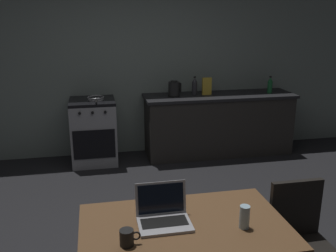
{
  "coord_description": "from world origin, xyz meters",
  "views": [
    {
      "loc": [
        -0.53,
        -2.93,
        1.97
      ],
      "look_at": [
        0.25,
        0.92,
        0.81
      ],
      "focal_mm": 40.16,
      "sensor_mm": 36.0,
      "label": 1
    }
  ],
  "objects_px": {
    "coffee_mug": "(127,238)",
    "dining_table": "(184,236)",
    "stove_oven": "(94,131)",
    "laptop": "(163,216)",
    "frying_pan": "(96,98)",
    "electric_kettle": "(174,89)",
    "bottle": "(270,85)",
    "cereal_box": "(207,86)",
    "chair": "(301,237)",
    "drinking_glass": "(245,217)",
    "bottle_b": "(195,86)"
  },
  "relations": [
    {
      "from": "electric_kettle",
      "to": "bottle_b",
      "type": "relative_size",
      "value": 0.86
    },
    {
      "from": "stove_oven",
      "to": "chair",
      "type": "relative_size",
      "value": 1.01
    },
    {
      "from": "laptop",
      "to": "bottle_b",
      "type": "xyz_separation_m",
      "value": [
        1.04,
        3.1,
        0.21
      ]
    },
    {
      "from": "bottle",
      "to": "drinking_glass",
      "type": "height_order",
      "value": "bottle"
    },
    {
      "from": "drinking_glass",
      "to": "dining_table",
      "type": "bearing_deg",
      "value": 163.86
    },
    {
      "from": "stove_oven",
      "to": "dining_table",
      "type": "xyz_separation_m",
      "value": [
        0.53,
        -3.07,
        0.23
      ]
    },
    {
      "from": "bottle",
      "to": "coffee_mug",
      "type": "height_order",
      "value": "bottle"
    },
    {
      "from": "laptop",
      "to": "electric_kettle",
      "type": "xyz_separation_m",
      "value": [
        0.72,
        3.02,
        0.19
      ]
    },
    {
      "from": "drinking_glass",
      "to": "bottle_b",
      "type": "height_order",
      "value": "bottle_b"
    },
    {
      "from": "coffee_mug",
      "to": "dining_table",
      "type": "bearing_deg",
      "value": 21.14
    },
    {
      "from": "dining_table",
      "to": "bottle_b",
      "type": "height_order",
      "value": "bottle_b"
    },
    {
      "from": "chair",
      "to": "drinking_glass",
      "type": "height_order",
      "value": "drinking_glass"
    },
    {
      "from": "electric_kettle",
      "to": "drinking_glass",
      "type": "relative_size",
      "value": 1.54
    },
    {
      "from": "bottle",
      "to": "bottle_b",
      "type": "distance_m",
      "value": 1.1
    },
    {
      "from": "laptop",
      "to": "bottle",
      "type": "bearing_deg",
      "value": 47.77
    },
    {
      "from": "stove_oven",
      "to": "drinking_glass",
      "type": "bearing_deg",
      "value": -74.69
    },
    {
      "from": "drinking_glass",
      "to": "coffee_mug",
      "type": "bearing_deg",
      "value": -176.71
    },
    {
      "from": "bottle",
      "to": "coffee_mug",
      "type": "bearing_deg",
      "value": -126.89
    },
    {
      "from": "chair",
      "to": "drinking_glass",
      "type": "bearing_deg",
      "value": -159.44
    },
    {
      "from": "stove_oven",
      "to": "cereal_box",
      "type": "distance_m",
      "value": 1.7
    },
    {
      "from": "dining_table",
      "to": "chair",
      "type": "height_order",
      "value": "chair"
    },
    {
      "from": "stove_oven",
      "to": "bottle_b",
      "type": "bearing_deg",
      "value": 3.27
    },
    {
      "from": "drinking_glass",
      "to": "cereal_box",
      "type": "distance_m",
      "value": 3.28
    },
    {
      "from": "chair",
      "to": "frying_pan",
      "type": "height_order",
      "value": "frying_pan"
    },
    {
      "from": "dining_table",
      "to": "cereal_box",
      "type": "bearing_deg",
      "value": 70.73
    },
    {
      "from": "laptop",
      "to": "frying_pan",
      "type": "height_order",
      "value": "laptop"
    },
    {
      "from": "dining_table",
      "to": "bottle_b",
      "type": "relative_size",
      "value": 4.9
    },
    {
      "from": "dining_table",
      "to": "drinking_glass",
      "type": "xyz_separation_m",
      "value": [
        0.34,
        -0.1,
        0.15
      ]
    },
    {
      "from": "electric_kettle",
      "to": "bottle",
      "type": "height_order",
      "value": "bottle"
    },
    {
      "from": "coffee_mug",
      "to": "bottle_b",
      "type": "xyz_separation_m",
      "value": [
        1.28,
        3.29,
        0.21
      ]
    },
    {
      "from": "bottle",
      "to": "electric_kettle",
      "type": "bearing_deg",
      "value": 177.97
    },
    {
      "from": "bottle",
      "to": "frying_pan",
      "type": "bearing_deg",
      "value": 179.54
    },
    {
      "from": "coffee_mug",
      "to": "chair",
      "type": "bearing_deg",
      "value": 10.63
    },
    {
      "from": "dining_table",
      "to": "cereal_box",
      "type": "relative_size",
      "value": 5.18
    },
    {
      "from": "frying_pan",
      "to": "stove_oven",
      "type": "bearing_deg",
      "value": 152.46
    },
    {
      "from": "electric_kettle",
      "to": "coffee_mug",
      "type": "height_order",
      "value": "electric_kettle"
    },
    {
      "from": "electric_kettle",
      "to": "bottle",
      "type": "xyz_separation_m",
      "value": [
        1.41,
        -0.05,
        0.01
      ]
    },
    {
      "from": "laptop",
      "to": "cereal_box",
      "type": "height_order",
      "value": "cereal_box"
    },
    {
      "from": "dining_table",
      "to": "drinking_glass",
      "type": "height_order",
      "value": "drinking_glass"
    },
    {
      "from": "stove_oven",
      "to": "drinking_glass",
      "type": "distance_m",
      "value": 3.3
    },
    {
      "from": "frying_pan",
      "to": "drinking_glass",
      "type": "bearing_deg",
      "value": -75.46
    },
    {
      "from": "bottle",
      "to": "coffee_mug",
      "type": "distance_m",
      "value": 3.96
    },
    {
      "from": "coffee_mug",
      "to": "drinking_glass",
      "type": "height_order",
      "value": "drinking_glass"
    },
    {
      "from": "bottle_b",
      "to": "electric_kettle",
      "type": "bearing_deg",
      "value": -165.84
    },
    {
      "from": "laptop",
      "to": "bottle",
      "type": "xyz_separation_m",
      "value": [
        2.13,
        2.97,
        0.21
      ]
    },
    {
      "from": "chair",
      "to": "drinking_glass",
      "type": "relative_size",
      "value": 6.13
    },
    {
      "from": "drinking_glass",
      "to": "cereal_box",
      "type": "xyz_separation_m",
      "value": [
        0.74,
        3.19,
        0.19
      ]
    },
    {
      "from": "electric_kettle",
      "to": "bottle",
      "type": "relative_size",
      "value": 0.89
    },
    {
      "from": "chair",
      "to": "coffee_mug",
      "type": "height_order",
      "value": "chair"
    },
    {
      "from": "bottle",
      "to": "frying_pan",
      "type": "relative_size",
      "value": 0.63
    }
  ]
}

